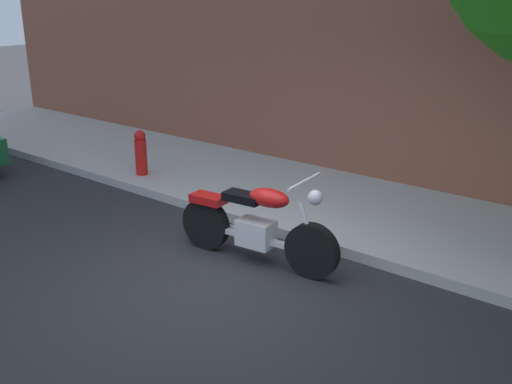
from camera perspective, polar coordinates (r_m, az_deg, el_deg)
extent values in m
plane|color=#28282D|center=(6.78, -3.80, -8.61)|extent=(60.00, 60.00, 0.00)
cube|color=#B1B1B1|center=(8.86, 8.67, -1.51)|extent=(21.24, 2.80, 0.14)
cylinder|color=black|center=(6.75, 5.41, -5.68)|extent=(0.66, 0.19, 0.65)
cylinder|color=black|center=(7.50, -4.85, -3.08)|extent=(0.66, 0.19, 0.65)
cube|color=silver|center=(7.08, 0.00, -3.95)|extent=(0.47, 0.32, 0.32)
cube|color=silver|center=(7.11, 0.00, -4.47)|extent=(1.36, 0.22, 0.06)
ellipsoid|color=red|center=(6.82, 1.27, -0.57)|extent=(0.54, 0.31, 0.22)
cube|color=black|center=(7.02, -1.23, -0.50)|extent=(0.50, 0.29, 0.10)
cube|color=red|center=(7.35, -4.62, -0.65)|extent=(0.46, 0.28, 0.10)
cylinder|color=silver|center=(6.67, 5.03, -3.37)|extent=(0.27, 0.08, 0.58)
cylinder|color=silver|center=(6.51, 4.69, 1.03)|extent=(0.11, 0.70, 0.04)
sphere|color=silver|center=(6.50, 5.74, -0.52)|extent=(0.17, 0.17, 0.17)
cylinder|color=silver|center=(7.37, -0.96, -3.86)|extent=(0.81, 0.17, 0.09)
cylinder|color=red|center=(10.24, -10.99, 2.95)|extent=(0.20, 0.20, 0.75)
sphere|color=red|center=(10.14, -11.14, 5.31)|extent=(0.19, 0.19, 0.19)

